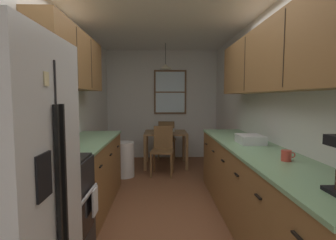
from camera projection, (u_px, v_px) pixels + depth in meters
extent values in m
plane|color=brown|center=(164.00, 199.00, 3.72)|extent=(12.00, 12.00, 0.00)
cube|color=silver|center=(65.00, 110.00, 3.57)|extent=(0.10, 9.00, 2.55)
cube|color=silver|center=(259.00, 109.00, 3.65)|extent=(0.10, 9.00, 2.55)
cube|color=silver|center=(162.00, 105.00, 6.25)|extent=(4.40, 0.10, 2.55)
cube|color=white|center=(163.00, 12.00, 3.49)|extent=(4.40, 9.00, 0.08)
cube|color=black|center=(60.00, 208.00, 1.43)|extent=(0.01, 0.01, 1.60)
cube|color=black|center=(59.00, 211.00, 1.39)|extent=(0.02, 0.02, 1.14)
cube|color=black|center=(65.00, 205.00, 1.47)|extent=(0.02, 0.02, 1.14)
cube|color=black|center=(44.00, 176.00, 1.24)|extent=(0.01, 0.15, 0.22)
cube|color=beige|center=(46.00, 79.00, 1.27)|extent=(0.01, 0.05, 0.07)
cube|color=black|center=(49.00, 215.00, 2.19)|extent=(0.62, 0.65, 0.90)
cube|color=black|center=(86.00, 218.00, 2.21)|extent=(0.01, 0.45, 0.30)
cube|color=silver|center=(89.00, 194.00, 2.19)|extent=(0.02, 0.52, 0.02)
cube|color=black|center=(47.00, 162.00, 2.16)|extent=(0.59, 0.62, 0.02)
cube|color=black|center=(12.00, 151.00, 2.14)|extent=(0.06, 0.65, 0.20)
cylinder|color=#2D2D2D|center=(20.00, 165.00, 2.01)|extent=(0.15, 0.15, 0.01)
cylinder|color=#2D2D2D|center=(37.00, 156.00, 2.29)|extent=(0.15, 0.15, 0.01)
cylinder|color=#2D2D2D|center=(57.00, 164.00, 2.02)|extent=(0.15, 0.15, 0.01)
cylinder|color=#2D2D2D|center=(69.00, 156.00, 2.30)|extent=(0.15, 0.15, 0.01)
cube|color=black|center=(27.00, 66.00, 2.08)|extent=(0.38, 0.63, 0.34)
cube|color=black|center=(49.00, 65.00, 2.03)|extent=(0.01, 0.38, 0.22)
cube|color=#2D2D33|center=(62.00, 69.00, 2.30)|extent=(0.01, 0.13, 0.22)
cube|color=brown|center=(87.00, 175.00, 3.40)|extent=(0.60, 1.74, 0.87)
cube|color=#7AA87A|center=(87.00, 141.00, 3.36)|extent=(0.63, 1.76, 0.03)
cube|color=black|center=(101.00, 166.00, 2.80)|extent=(0.02, 0.10, 0.01)
cube|color=black|center=(111.00, 155.00, 3.38)|extent=(0.02, 0.10, 0.01)
cube|color=black|center=(118.00, 146.00, 3.96)|extent=(0.02, 0.10, 0.01)
cube|color=brown|center=(72.00, 60.00, 3.22)|extent=(0.32, 1.84, 0.71)
cube|color=#2D2319|center=(77.00, 57.00, 2.92)|extent=(0.01, 0.01, 0.65)
cube|color=#2D2319|center=(92.00, 64.00, 3.53)|extent=(0.01, 0.01, 0.65)
cube|color=brown|center=(257.00, 191.00, 2.81)|extent=(0.60, 3.34, 0.87)
cube|color=#7AA87A|center=(258.00, 150.00, 2.77)|extent=(0.63, 3.36, 0.03)
cube|color=black|center=(297.00, 236.00, 1.39)|extent=(0.02, 0.10, 0.01)
cube|color=black|center=(258.00, 197.00, 1.95)|extent=(0.02, 0.10, 0.01)
cube|color=black|center=(236.00, 175.00, 2.50)|extent=(0.02, 0.10, 0.01)
cube|color=black|center=(223.00, 161.00, 3.06)|extent=(0.02, 0.10, 0.01)
cube|color=black|center=(213.00, 151.00, 3.61)|extent=(0.02, 0.10, 0.01)
cube|color=black|center=(206.00, 144.00, 4.16)|extent=(0.02, 0.10, 0.01)
cube|color=brown|center=(276.00, 58.00, 2.64)|extent=(0.32, 3.04, 0.69)
cube|color=#2D2319|center=(284.00, 48.00, 2.14)|extent=(0.01, 0.01, 0.64)
cube|color=#2D2319|center=(245.00, 64.00, 3.14)|extent=(0.01, 0.01, 0.64)
cube|color=brown|center=(166.00, 133.00, 5.45)|extent=(0.88, 0.77, 0.03)
cube|color=brown|center=(145.00, 153.00, 5.11)|extent=(0.06, 0.06, 0.69)
cube|color=brown|center=(187.00, 153.00, 5.14)|extent=(0.06, 0.06, 0.69)
cube|color=brown|center=(147.00, 147.00, 5.83)|extent=(0.06, 0.06, 0.69)
cube|color=brown|center=(184.00, 146.00, 5.85)|extent=(0.06, 0.06, 0.69)
cube|color=brown|center=(162.00, 151.00, 4.81)|extent=(0.45, 0.45, 0.04)
cube|color=brown|center=(163.00, 138.00, 4.97)|extent=(0.37, 0.08, 0.45)
cylinder|color=brown|center=(171.00, 167.00, 4.63)|extent=(0.04, 0.04, 0.43)
cylinder|color=brown|center=(151.00, 166.00, 4.66)|extent=(0.04, 0.04, 0.43)
cylinder|color=brown|center=(173.00, 162.00, 4.99)|extent=(0.04, 0.04, 0.43)
cylinder|color=brown|center=(154.00, 161.00, 5.03)|extent=(0.04, 0.04, 0.43)
cube|color=brown|center=(167.00, 140.00, 6.14)|extent=(0.45, 0.45, 0.04)
cube|color=brown|center=(166.00, 131.00, 5.94)|extent=(0.37, 0.08, 0.45)
cylinder|color=brown|center=(160.00, 148.00, 6.36)|extent=(0.04, 0.04, 0.43)
cylinder|color=brown|center=(175.00, 148.00, 6.32)|extent=(0.04, 0.04, 0.43)
cylinder|color=brown|center=(159.00, 151.00, 5.99)|extent=(0.04, 0.04, 0.43)
cylinder|color=brown|center=(174.00, 151.00, 5.96)|extent=(0.04, 0.04, 0.43)
cylinder|color=black|center=(166.00, 54.00, 5.31)|extent=(0.01, 0.01, 0.42)
cone|color=beige|center=(166.00, 67.00, 5.33)|extent=(0.25, 0.25, 0.10)
sphere|color=white|center=(166.00, 66.00, 5.33)|extent=(0.06, 0.06, 0.06)
cube|color=brown|center=(170.00, 92.00, 6.16)|extent=(0.76, 0.04, 1.03)
cube|color=silver|center=(170.00, 92.00, 6.14)|extent=(0.68, 0.01, 0.95)
cube|color=brown|center=(170.00, 92.00, 6.14)|extent=(0.68, 0.02, 0.03)
cylinder|color=white|center=(124.00, 159.00, 4.74)|extent=(0.35, 0.35, 0.64)
cylinder|color=#265999|center=(65.00, 144.00, 2.60)|extent=(0.10, 0.10, 0.17)
cylinder|color=white|center=(65.00, 135.00, 2.59)|extent=(0.11, 0.11, 0.02)
cube|color=white|center=(95.00, 201.00, 2.36)|extent=(0.02, 0.16, 0.24)
cylinder|color=#BF3F33|center=(286.00, 156.00, 2.22)|extent=(0.08, 0.08, 0.09)
torus|color=#BF3F33|center=(293.00, 155.00, 2.22)|extent=(0.05, 0.01, 0.05)
cube|color=silver|center=(250.00, 139.00, 3.07)|extent=(0.28, 0.34, 0.10)
cylinder|color=silver|center=(170.00, 130.00, 5.54)|extent=(0.22, 0.22, 0.06)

